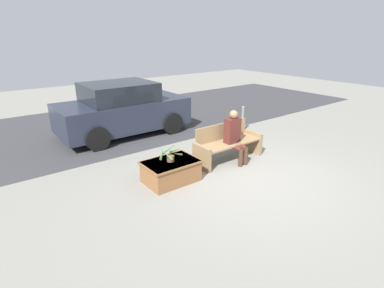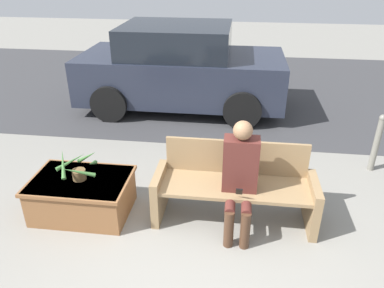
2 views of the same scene
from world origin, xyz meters
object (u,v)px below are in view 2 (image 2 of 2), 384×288
potted_plant (79,168)px  person_seated (240,173)px  bollard_post (377,142)px  bench (235,186)px  planter_box (82,194)px  parked_car (181,68)px

potted_plant → person_seated: bearing=-1.3°
person_seated → bollard_post: (1.87, 1.50, -0.26)m
person_seated → potted_plant: 1.81m
bench → planter_box: bench is taller
bench → parked_car: parked_car is taller
parked_car → planter_box: bearing=-99.7°
bench → person_seated: person_seated is taller
planter_box → parked_car: parked_car is taller
bench → potted_plant: bench is taller
bollard_post → parked_car: bearing=145.6°
potted_plant → parked_car: bearing=80.3°
bollard_post → planter_box: bearing=-158.2°
parked_car → bench: bearing=-71.4°
bench → planter_box: (-1.76, -0.15, -0.17)m
person_seated → bollard_post: 2.42m
person_seated → parked_car: 3.81m
parked_car → bollard_post: parked_car is taller
planter_box → parked_car: bearing=80.3°
planter_box → potted_plant: potted_plant is taller
person_seated → planter_box: 1.87m
person_seated → planter_box: (-1.81, 0.03, -0.45)m
bench → bollard_post: bench is taller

